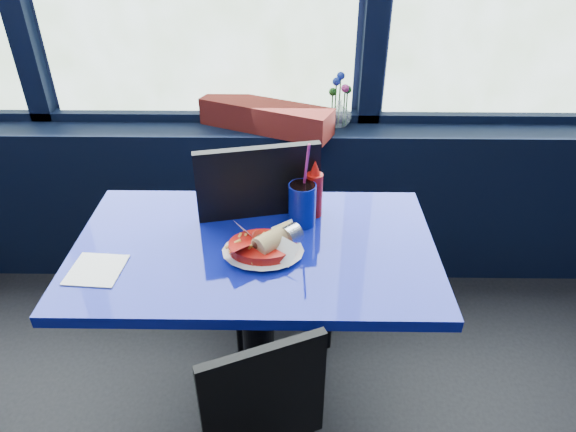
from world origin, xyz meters
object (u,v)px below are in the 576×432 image
(soda_cup, at_px, (302,203))
(chair_near_back, at_px, (270,232))
(food_basket, at_px, (264,246))
(near_table, at_px, (256,286))
(flower_vase, at_px, (339,110))
(ketchup_bottle, at_px, (314,192))
(planter_box, at_px, (266,117))

(soda_cup, bearing_deg, chair_near_back, 124.76)
(food_basket, relative_size, soda_cup, 0.86)
(near_table, distance_m, food_basket, 0.22)
(near_table, relative_size, flower_vase, 4.80)
(near_table, xyz_separation_m, food_basket, (0.04, -0.05, 0.21))
(soda_cup, bearing_deg, ketchup_bottle, 51.82)
(near_table, bearing_deg, soda_cup, 40.05)
(near_table, xyz_separation_m, chair_near_back, (0.03, 0.31, 0.02))
(chair_near_back, xyz_separation_m, soda_cup, (0.12, -0.18, 0.25))
(flower_vase, bearing_deg, soda_cup, -103.32)
(chair_near_back, relative_size, ketchup_bottle, 4.65)
(soda_cup, bearing_deg, food_basket, -123.96)
(flower_vase, bearing_deg, planter_box, -172.49)
(near_table, bearing_deg, flower_vase, 69.14)
(near_table, height_order, soda_cup, soda_cup)
(ketchup_bottle, distance_m, soda_cup, 0.07)
(near_table, distance_m, chair_near_back, 0.32)
(flower_vase, relative_size, food_basket, 0.89)
(near_table, distance_m, flower_vase, 0.99)
(near_table, relative_size, chair_near_back, 1.18)
(near_table, relative_size, soda_cup, 3.70)
(chair_near_back, relative_size, planter_box, 1.64)
(chair_near_back, relative_size, soda_cup, 3.13)
(chair_near_back, relative_size, food_basket, 3.62)
(near_table, distance_m, ketchup_bottle, 0.39)
(planter_box, distance_m, soda_cup, 0.72)
(chair_near_back, xyz_separation_m, ketchup_bottle, (0.17, -0.13, 0.26))
(planter_box, bearing_deg, food_basket, -63.56)
(planter_box, xyz_separation_m, ketchup_bottle, (0.20, -0.65, -0.02))
(chair_near_back, bearing_deg, ketchup_bottle, 130.71)
(flower_vase, xyz_separation_m, ketchup_bottle, (-0.13, -0.69, -0.03))
(ketchup_bottle, bearing_deg, near_table, -137.00)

